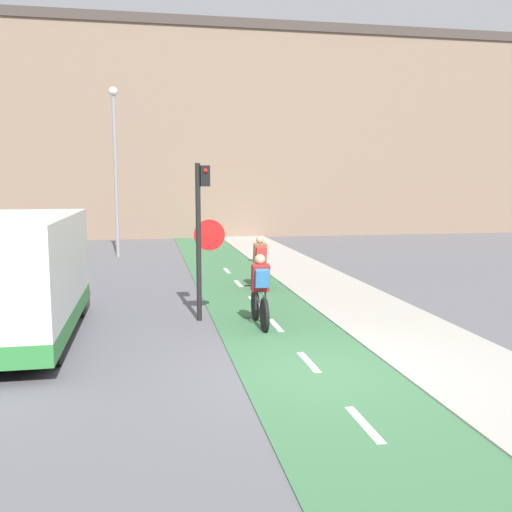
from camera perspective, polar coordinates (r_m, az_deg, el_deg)
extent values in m
plane|color=#5B5B60|center=(9.24, 6.15, -11.55)|extent=(120.00, 120.00, 0.00)
cube|color=#3D7047|center=(9.24, 6.15, -11.49)|extent=(2.49, 60.00, 0.02)
cube|color=white|center=(7.47, 10.78, -16.18)|extent=(0.12, 1.10, 0.00)
cube|color=white|center=(9.69, 5.28, -10.50)|extent=(0.12, 1.10, 0.00)
cube|color=white|center=(12.01, 1.98, -6.92)|extent=(0.12, 1.10, 0.00)
cube|color=white|center=(14.40, -0.21, -4.51)|extent=(0.12, 1.10, 0.00)
cube|color=white|center=(16.82, -1.77, -2.78)|extent=(0.12, 1.10, 0.00)
cube|color=white|center=(19.26, -2.93, -1.48)|extent=(0.12, 1.10, 0.00)
cube|color=#A8A399|center=(10.18, 19.63, -9.99)|extent=(2.40, 60.00, 0.05)
cube|color=#89705B|center=(33.24, -6.39, 11.65)|extent=(60.00, 5.00, 10.96)
cube|color=#473D38|center=(34.15, -6.54, 21.29)|extent=(60.00, 5.20, 0.50)
cylinder|color=black|center=(12.27, -5.77, 1.29)|extent=(0.11, 0.11, 3.39)
cube|color=black|center=(12.21, -5.12, 7.97)|extent=(0.20, 0.20, 0.44)
sphere|color=red|center=(12.11, -5.08, 8.50)|extent=(0.09, 0.09, 0.09)
cone|color=red|center=(12.27, -4.68, 2.10)|extent=(0.67, 0.01, 0.67)
cone|color=silver|center=(12.27, -4.68, 2.10)|extent=(0.60, 0.02, 0.60)
cylinder|color=gray|center=(23.47, -13.84, 7.68)|extent=(0.14, 0.14, 6.39)
sphere|color=silver|center=(23.73, -14.10, 15.68)|extent=(0.36, 0.36, 0.36)
cylinder|color=black|center=(11.49, 0.85, -5.94)|extent=(0.07, 0.69, 0.69)
cylinder|color=black|center=(12.45, -0.08, -4.89)|extent=(0.07, 0.69, 0.69)
cylinder|color=slate|center=(12.11, 0.19, -4.37)|extent=(0.04, 0.64, 0.42)
cylinder|color=slate|center=(11.66, 0.62, -4.74)|extent=(0.04, 0.33, 0.45)
cylinder|color=slate|center=(11.92, 0.33, -3.51)|extent=(0.04, 0.93, 0.07)
cylinder|color=slate|center=(11.67, 0.66, -5.77)|extent=(0.04, 0.38, 0.05)
cylinder|color=black|center=(12.37, -0.08, -2.96)|extent=(0.46, 0.03, 0.03)
cube|color=maroon|center=(11.77, 0.44, -2.19)|extent=(0.36, 0.31, 0.59)
sphere|color=tan|center=(11.75, 0.40, -0.33)|extent=(0.22, 0.22, 0.22)
cylinder|color=#232328|center=(11.79, -0.01, -4.36)|extent=(0.04, 0.07, 0.43)
cylinder|color=#232328|center=(11.83, 0.94, -4.32)|extent=(0.04, 0.07, 0.43)
cube|color=#3370B2|center=(11.59, 0.61, -2.24)|extent=(0.28, 0.23, 0.39)
cylinder|color=black|center=(15.72, 0.71, -2.36)|extent=(0.07, 0.66, 0.66)
cylinder|color=black|center=(16.68, 0.03, -1.79)|extent=(0.07, 0.66, 0.66)
cylinder|color=black|center=(16.35, 0.23, -1.36)|extent=(0.04, 0.64, 0.41)
cylinder|color=black|center=(15.91, 0.54, -1.55)|extent=(0.04, 0.33, 0.43)
cylinder|color=black|center=(16.18, 0.33, -0.72)|extent=(0.04, 0.92, 0.07)
cylinder|color=black|center=(15.90, 0.57, -2.28)|extent=(0.04, 0.38, 0.05)
cylinder|color=black|center=(16.62, 0.03, -0.39)|extent=(0.46, 0.03, 0.03)
cube|color=brown|center=(16.03, 0.41, 0.27)|extent=(0.36, 0.31, 0.59)
sphere|color=tan|center=(16.03, 0.38, 1.63)|extent=(0.22, 0.22, 0.22)
cylinder|color=#232328|center=(16.04, 0.08, -1.30)|extent=(0.04, 0.07, 0.41)
cylinder|color=#232328|center=(16.08, 0.78, -1.28)|extent=(0.04, 0.07, 0.41)
cube|color=red|center=(15.85, 0.53, 0.26)|extent=(0.28, 0.23, 0.39)
cube|color=silver|center=(11.67, -22.98, -1.50)|extent=(2.13, 5.33, 2.13)
cube|color=#33843D|center=(11.83, -22.76, -5.73)|extent=(2.14, 5.34, 0.36)
cube|color=black|center=(14.20, -20.82, 1.61)|extent=(1.92, 0.04, 0.70)
cylinder|color=black|center=(13.36, -17.17, -4.35)|extent=(0.18, 0.70, 0.70)
cylinder|color=black|center=(10.02, -19.37, -8.33)|extent=(0.18, 0.70, 0.70)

